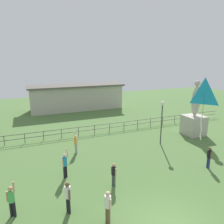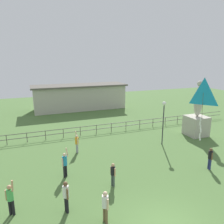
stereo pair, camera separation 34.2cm
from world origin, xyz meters
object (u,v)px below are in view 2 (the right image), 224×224
at_px(person_1, 65,163).
at_px(person_6, 210,157).
at_px(person_2, 113,173).
at_px(person_3, 10,198).
at_px(person_4, 105,205).
at_px(kite_3, 203,95).
at_px(statue_monument, 197,120).
at_px(lamppost, 164,113).
at_px(person_0, 77,142).
at_px(person_5, 66,195).

relative_size(person_1, person_6, 1.25).
height_order(person_2, person_3, person_3).
distance_m(person_4, kite_3, 7.10).
distance_m(statue_monument, person_6, 7.37).
bearing_deg(kite_3, person_3, 164.96).
xyz_separation_m(person_2, person_4, (-1.46, -2.76, 0.09)).
height_order(person_1, person_6, person_1).
relative_size(statue_monument, lamppost, 1.39).
distance_m(lamppost, person_2, 8.40).
bearing_deg(statue_monument, person_2, -153.85).
xyz_separation_m(statue_monument, person_6, (-4.12, -6.07, -0.69)).
relative_size(person_0, person_6, 1.16).
bearing_deg(person_5, kite_3, -14.52).
bearing_deg(lamppost, person_5, -148.43).
bearing_deg(person_2, person_6, -3.96).
height_order(statue_monument, person_6, statue_monument).
xyz_separation_m(person_0, person_4, (-0.42, -8.40, 0.03)).
bearing_deg(statue_monument, person_6, -124.20).
bearing_deg(person_1, person_0, 66.11).
height_order(lamppost, person_4, lamppost).
xyz_separation_m(statue_monument, person_0, (-12.38, 0.07, -0.68)).
distance_m(lamppost, person_3, 13.58).
bearing_deg(lamppost, person_0, 172.67).
relative_size(statue_monument, person_1, 2.80).
relative_size(person_2, person_6, 0.95).
distance_m(person_1, kite_3, 9.46).
relative_size(person_5, person_6, 1.08).
distance_m(person_2, kite_3, 6.94).
distance_m(person_0, person_6, 10.29).
relative_size(person_3, person_4, 1.18).
xyz_separation_m(person_4, person_5, (-1.62, 1.41, 0.03)).
xyz_separation_m(person_0, person_6, (8.26, -6.14, -0.01)).
bearing_deg(person_3, person_5, -16.33).
bearing_deg(person_6, lamppost, 96.07).
distance_m(person_3, kite_3, 10.80).
relative_size(person_0, person_2, 1.22).
height_order(person_0, person_5, person_0).
distance_m(person_1, person_6, 10.16).
xyz_separation_m(person_3, person_6, (12.93, 0.07, -0.07)).
bearing_deg(person_0, person_4, -92.86).
xyz_separation_m(person_1, person_2, (2.59, -2.14, -0.13)).
bearing_deg(person_0, statue_monument, -0.34).
bearing_deg(person_6, person_1, 164.96).
bearing_deg(person_5, lamppost, 31.57).
bearing_deg(person_6, person_0, 143.36).
relative_size(lamppost, kite_3, 1.23).
bearing_deg(person_2, person_1, 140.52).
xyz_separation_m(lamppost, person_4, (-8.13, -7.41, -2.01)).
relative_size(person_2, person_4, 0.91).
bearing_deg(person_1, person_6, -15.04).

